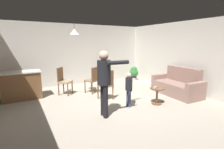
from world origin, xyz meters
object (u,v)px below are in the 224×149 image
Objects in this scene: couch_floral at (177,86)px; kitchen_counter at (22,85)px; person_child at (129,86)px; dining_chair_by_counter at (93,79)px; potted_plant_corner at (134,72)px; person_adult at (105,77)px; spare_remote_on_table at (155,87)px; dining_chair_near_wall at (103,72)px; dining_chair_centre_back at (107,84)px; side_table_by_couch at (157,94)px; dining_chair_spare at (63,80)px.

couch_floral is 5.50m from kitchen_counter.
dining_chair_by_counter is (-0.38, 1.81, -0.10)m from person_child.
couch_floral is 2.77m from potted_plant_corner.
potted_plant_corner is at bearing 1.51° from couch_floral.
kitchen_counter is at bearing -174.25° from potted_plant_corner.
person_adult is 1.86m from spare_remote_on_table.
person_child is at bearing -129.08° from potted_plant_corner.
potted_plant_corner is (1.73, -0.01, -0.16)m from dining_chair_near_wall.
dining_chair_centre_back is (0.65, 1.12, -0.51)m from person_adult.
side_table_by_couch is 0.75× the size of potted_plant_corner.
potted_plant_corner is at bearing -150.98° from dining_chair_near_wall.
couch_floral is 1.08× the size of person_adult.
dining_chair_by_counter is 1.44× the size of potted_plant_corner.
dining_chair_centre_back is 1.44× the size of potted_plant_corner.
dining_chair_centre_back is at bearing -31.05° from kitchen_counter.
kitchen_counter reaches higher than potted_plant_corner.
person_adult is (-3.19, -0.36, 0.73)m from couch_floral.
dining_chair_centre_back is at bearing 136.37° from spare_remote_on_table.
potted_plant_corner is at bearing -3.65° from dining_chair_by_counter.
kitchen_counter is 4.49m from side_table_by_couch.
spare_remote_on_table is (1.14, -1.09, -0.01)m from dining_chair_centre_back.
dining_chair_spare reaches higher than spare_remote_on_table.
person_adult is 13.13× the size of spare_remote_on_table.
dining_chair_near_wall is 1.00× the size of dining_chair_centre_back.
dining_chair_near_wall is 1.00× the size of dining_chair_spare.
side_table_by_couch is 2.43m from dining_chair_by_counter.
person_adult reaches higher than kitchen_counter.
side_table_by_couch is (3.64, -2.62, -0.15)m from kitchen_counter.
person_child is at bearing 95.84° from couch_floral.
person_child is (-2.25, -0.11, 0.31)m from couch_floral.
person_adult is 4.57m from potted_plant_corner.
dining_chair_by_counter is at bearing 85.52° from dining_chair_centre_back.
person_adult reaches higher than side_table_by_couch.
kitchen_counter is 1.26× the size of dining_chair_spare.
dining_chair_spare is (-1.02, 0.39, 0.00)m from dining_chair_by_counter.
potted_plant_corner is at bearing 141.52° from person_child.
dining_chair_by_counter is 7.69× the size of spare_remote_on_table.
side_table_by_couch is 3.45m from potted_plant_corner.
dining_chair_spare is 3.79m from potted_plant_corner.
dining_chair_near_wall is 3.10m from spare_remote_on_table.
dining_chair_centre_back reaches higher than kitchen_counter.
couch_floral is 1.78× the size of person_child.
person_child is at bearing -81.71° from dining_chair_centre_back.
kitchen_counter is at bearing 138.99° from dining_chair_centre_back.
side_table_by_couch is at bearing 124.48° from dining_chair_near_wall.
dining_chair_by_counter and dining_chair_spare have the same top height.
side_table_by_couch is at bearing 94.09° from person_adult.
dining_chair_centre_back is at bearing 76.32° from couch_floral.
person_adult is at bearing 99.49° from couch_floral.
dining_chair_by_counter is at bearing 169.22° from person_adult.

